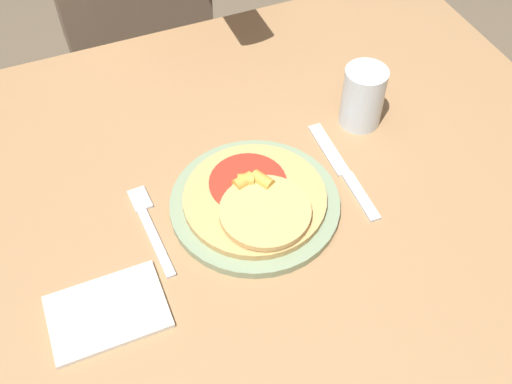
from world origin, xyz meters
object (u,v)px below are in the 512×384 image
(dining_table, at_px, (265,239))
(plate, at_px, (256,206))
(fork, at_px, (149,224))
(pizza, at_px, (257,201))
(drinking_glass, at_px, (363,97))
(knife, at_px, (344,171))

(dining_table, xyz_separation_m, plate, (-0.02, -0.00, 0.10))
(plate, height_order, fork, plate)
(plate, bearing_deg, dining_table, 14.64)
(pizza, relative_size, drinking_glass, 2.01)
(plate, xyz_separation_m, pizza, (0.00, -0.00, 0.02))
(pizza, distance_m, fork, 0.17)
(plate, bearing_deg, fork, 168.51)
(dining_table, relative_size, pizza, 5.26)
(dining_table, bearing_deg, plate, -165.36)
(dining_table, height_order, pizza, pizza)
(pizza, xyz_separation_m, fork, (-0.16, 0.04, -0.02))
(dining_table, distance_m, drinking_glass, 0.29)
(fork, height_order, drinking_glass, drinking_glass)
(pizza, distance_m, knife, 0.16)
(dining_table, xyz_separation_m, knife, (0.14, 0.01, 0.10))
(plate, bearing_deg, drinking_glass, 25.08)
(drinking_glass, bearing_deg, knife, -129.58)
(pizza, xyz_separation_m, drinking_glass, (0.24, 0.12, 0.03))
(plate, bearing_deg, knife, 5.31)
(dining_table, distance_m, knife, 0.17)
(dining_table, height_order, drinking_glass, drinking_glass)
(plate, relative_size, drinking_glass, 2.40)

